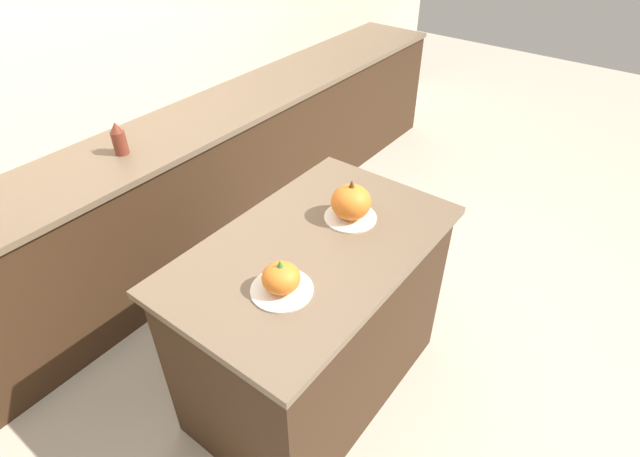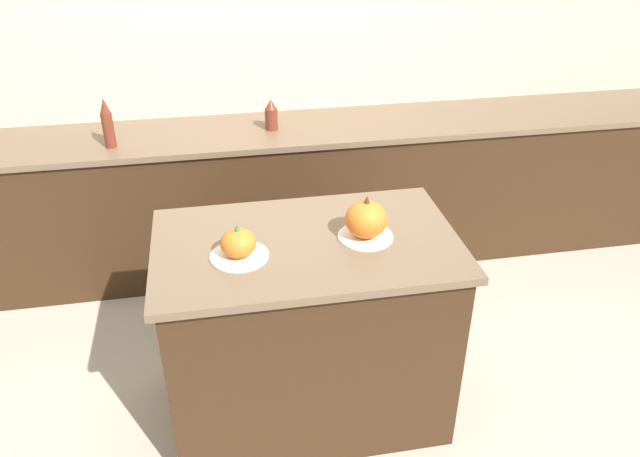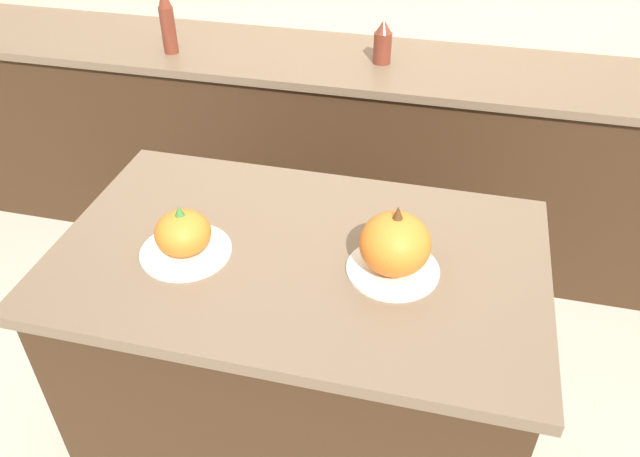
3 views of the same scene
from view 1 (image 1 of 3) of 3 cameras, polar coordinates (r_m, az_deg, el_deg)
The scene contains 7 objects.
ground_plane at distance 2.77m, azimuth -0.57°, elevation -17.16°, with size 12.00×12.00×0.00m, color #BCB29E.
wall_back at distance 3.11m, azimuth -26.81°, elevation 14.71°, with size 8.00×0.06×2.50m.
kitchen_island at distance 2.40m, azimuth -0.64°, elevation -10.60°, with size 1.27×0.78×0.94m.
back_counter at distance 3.19m, azimuth -20.00°, elevation 0.80°, with size 6.00×0.60×0.93m.
pumpkin_cake_left at distance 1.84m, azimuth -4.46°, elevation -5.84°, with size 0.24×0.24×0.15m.
pumpkin_cake_right at distance 2.18m, azimuth 3.56°, elevation 2.90°, with size 0.23×0.23×0.20m.
bottle_short at distance 2.91m, azimuth -22.01°, elevation 9.49°, with size 0.08×0.08×0.18m.
Camera 1 is at (-1.26, -0.99, 2.26)m, focal length 28.00 mm.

